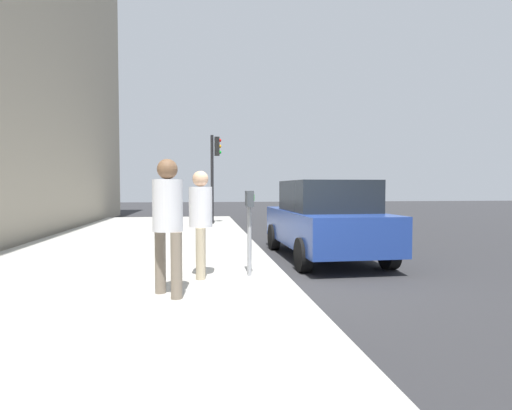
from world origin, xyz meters
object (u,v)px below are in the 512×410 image
Objects in this scene: pedestrian_bystander at (168,214)px; parked_sedan_near at (324,219)px; pedestrian_at_meter at (201,215)px; traffic_signal at (215,164)px; parking_meter at (249,215)px.

parked_sedan_near is at bearing 9.84° from pedestrian_bystander.
pedestrian_at_meter is 0.48× the size of traffic_signal.
parking_meter is at bearing -178.56° from traffic_signal.
parking_meter is at bearing 1.38° from pedestrian_at_meter.
traffic_signal reaches higher than pedestrian_at_meter.
pedestrian_at_meter is 0.94× the size of pedestrian_bystander.
pedestrian_bystander is at bearing 132.05° from parking_meter.
pedestrian_at_meter is at bearing 128.84° from parked_sedan_near.
pedestrian_at_meter is at bearing 89.76° from parking_meter.
pedestrian_at_meter is (0.00, 0.80, 0.00)m from parking_meter.
parked_sedan_near is (2.24, -2.78, -0.27)m from pedestrian_at_meter.
pedestrian_bystander is 4.66m from parked_sedan_near.
parked_sedan_near is at bearing 40.46° from pedestrian_at_meter.
traffic_signal is (9.96, 0.25, 1.41)m from parking_meter.
pedestrian_at_meter is at bearing 176.84° from traffic_signal.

